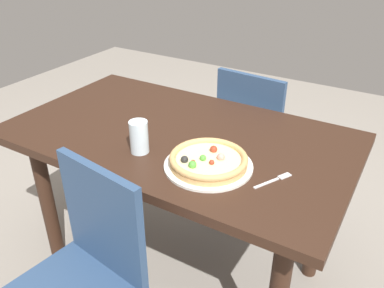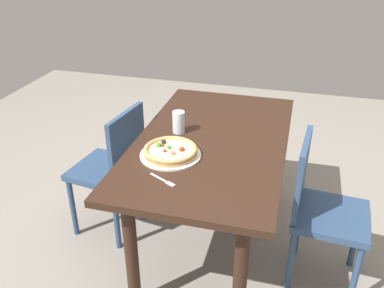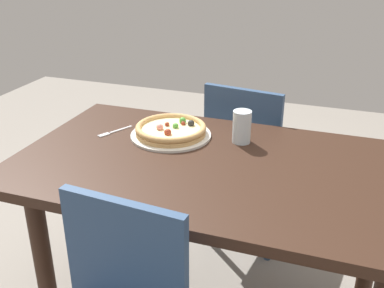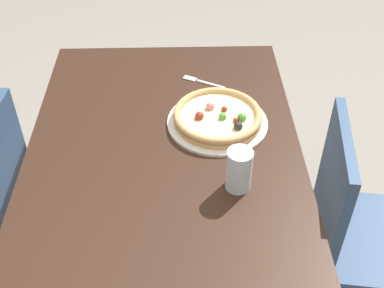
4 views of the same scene
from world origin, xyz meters
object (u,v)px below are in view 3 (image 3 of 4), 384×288
dining_table (215,189)px  plate (171,135)px  pizza (171,129)px  drinking_glass (242,127)px  chair_near (249,158)px  fork (113,132)px

dining_table → plate: 0.32m
pizza → drinking_glass: drinking_glass is taller
dining_table → drinking_glass: size_ratio=11.28×
chair_near → fork: size_ratio=5.83×
dining_table → plate: bearing=-35.3°
fork → drinking_glass: size_ratio=1.17×
dining_table → pizza: size_ratio=5.09×
dining_table → chair_near: (0.01, -0.64, -0.17)m
drinking_glass → pizza: bearing=7.8°
fork → drinking_glass: bearing=126.7°
plate → drinking_glass: size_ratio=2.53×
dining_table → fork: bearing=-14.6°
plate → fork: size_ratio=2.15×
pizza → fork: bearing=10.7°
fork → chair_near: bearing=164.6°
plate → pizza: bearing=-138.2°
pizza → chair_near: bearing=-116.5°
plate → pizza: pizza is taller
plate → pizza: (-0.00, -0.00, 0.03)m
dining_table → chair_near: bearing=-89.0°
chair_near → plate: size_ratio=2.71×
chair_near → plate: bearing=-108.1°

